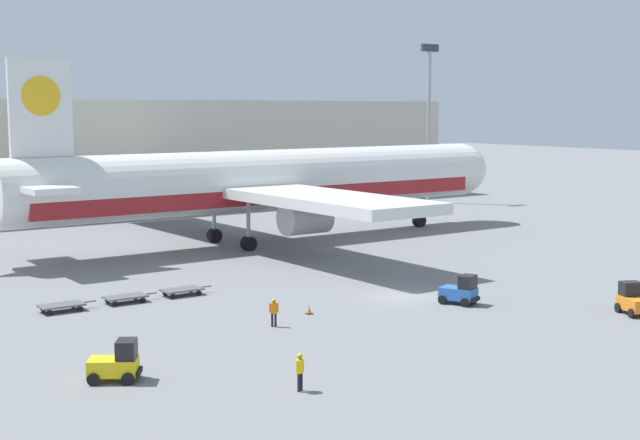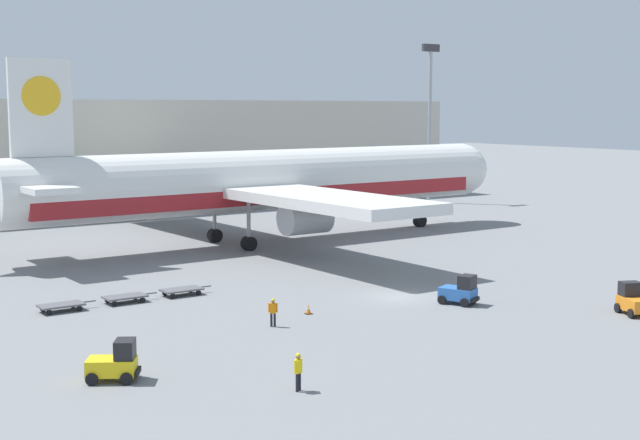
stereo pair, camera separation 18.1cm
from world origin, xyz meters
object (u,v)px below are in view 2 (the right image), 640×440
object	(u,v)px
baggage_dolly_lead	(61,305)
baggage_dolly_third	(182,290)
baggage_tug_mid	(460,291)
traffic_cone_near	(308,309)
light_mast	(430,111)
baggage_tug_foreground	(115,363)
ground_crew_far	(273,310)
baggage_dolly_second	(125,297)
airplane_main	(261,183)
baggage_tug_far	(634,301)
ground_crew_near	(298,369)

from	to	relation	value
baggage_dolly_lead	baggage_dolly_third	world-z (taller)	same
baggage_tug_mid	traffic_cone_near	world-z (taller)	baggage_tug_mid
light_mast	baggage_dolly_third	world-z (taller)	light_mast
baggage_dolly_third	traffic_cone_near	distance (m)	10.54
baggage_dolly_third	baggage_tug_foreground	bearing A→B (deg)	-125.15
ground_crew_far	traffic_cone_near	xyz separation A→B (m)	(3.59, 1.55, -0.71)
baggage_tug_mid	baggage_dolly_second	xyz separation A→B (m)	(-18.20, 13.10, -0.49)
baggage_dolly_second	traffic_cone_near	xyz separation A→B (m)	(8.28, -9.73, -0.09)
light_mast	ground_crew_far	xyz separation A→B (m)	(-54.87, -48.00, -11.61)
light_mast	baggage_dolly_lead	size ratio (longest dim) A/B	5.84
baggage_dolly_second	ground_crew_far	size ratio (longest dim) A/B	2.15
light_mast	baggage_tug_mid	xyz separation A→B (m)	(-41.36, -49.82, -11.74)
airplane_main	ground_crew_far	xyz separation A→B (m)	(-16.60, -29.06, -4.83)
baggage_dolly_second	baggage_tug_mid	bearing A→B (deg)	-35.77
airplane_main	baggage_tug_far	size ratio (longest dim) A/B	20.79
baggage_tug_far	baggage_dolly_third	bearing A→B (deg)	67.95
airplane_main	baggage_dolly_lead	world-z (taller)	airplane_main
ground_crew_near	traffic_cone_near	bearing A→B (deg)	31.02
baggage_tug_mid	baggage_dolly_second	world-z (taller)	baggage_tug_mid
baggage_tug_mid	traffic_cone_near	xyz separation A→B (m)	(-9.93, 3.37, -0.58)
baggage_dolly_third	airplane_main	bearing A→B (deg)	46.08
airplane_main	baggage_dolly_third	size ratio (longest dim) A/B	15.69
baggage_dolly_second	baggage_dolly_third	size ratio (longest dim) A/B	1.00
baggage_dolly_second	traffic_cone_near	size ratio (longest dim) A/B	6.01
airplane_main	baggage_dolly_lead	xyz separation A→B (m)	(-25.67, -17.87, -5.45)
light_mast	baggage_tug_foreground	world-z (taller)	light_mast
light_mast	ground_crew_far	bearing A→B (deg)	-138.82
baggage_tug_mid	light_mast	bearing A→B (deg)	117.50
baggage_tug_mid	baggage_dolly_second	distance (m)	22.43
baggage_dolly_lead	traffic_cone_near	distance (m)	15.90
baggage_tug_far	baggage_dolly_lead	size ratio (longest dim) A/B	0.75
baggage_dolly_lead	ground_crew_near	bearing A→B (deg)	-80.83
baggage_tug_foreground	baggage_dolly_second	xyz separation A→B (m)	(7.09, 16.03, -0.49)
baggage_tug_mid	airplane_main	bearing A→B (deg)	151.48
baggage_tug_mid	baggage_dolly_lead	xyz separation A→B (m)	(-22.58, 13.00, -0.49)
airplane_main	baggage_tug_mid	world-z (taller)	airplane_main
airplane_main	ground_crew_far	bearing A→B (deg)	-120.83
baggage_tug_foreground	ground_crew_far	xyz separation A→B (m)	(11.78, 4.75, 0.13)
light_mast	baggage_dolly_lead	distance (m)	74.78
baggage_dolly_second	baggage_tug_far	bearing A→B (deg)	-40.51
baggage_dolly_lead	baggage_dolly_second	xyz separation A→B (m)	(4.37, 0.09, 0.00)
baggage_tug_mid	baggage_tug_foreground	bearing A→B (deg)	-106.19
baggage_tug_mid	ground_crew_far	size ratio (longest dim) A/B	1.62
baggage_tug_far	baggage_dolly_third	distance (m)	30.04
baggage_tug_foreground	ground_crew_far	distance (m)	12.70
light_mast	baggage_dolly_second	xyz separation A→B (m)	(-59.56, -36.72, -12.23)
baggage_dolly_second	baggage_dolly_third	world-z (taller)	same
traffic_cone_near	baggage_tug_mid	bearing A→B (deg)	-18.73
baggage_tug_far	baggage_dolly_second	bearing A→B (deg)	73.09
light_mast	ground_crew_far	distance (m)	73.82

